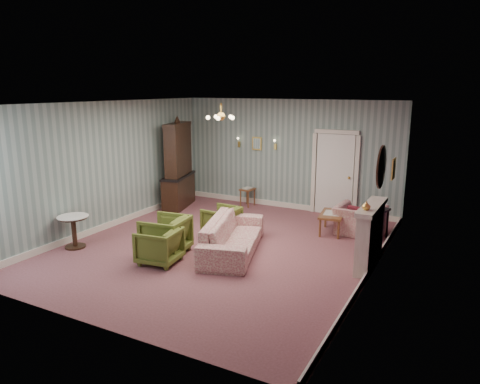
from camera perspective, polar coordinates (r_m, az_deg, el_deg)
The scene contains 27 objects.
floor at distance 9.21m, azimuth -2.28°, elevation -7.05°, with size 7.00×7.00×0.00m, color #884F56.
ceiling at distance 8.64m, azimuth -2.46°, elevation 11.30°, with size 7.00×7.00×0.00m, color white.
wall_back at distance 11.92m, azimuth 6.15°, elevation 4.77°, with size 6.00×6.00×0.00m, color slate.
wall_front at distance 6.14m, azimuth -19.07°, elevation -4.00°, with size 6.00×6.00×0.00m, color slate.
wall_left at distance 10.62m, azimuth -16.53°, elevation 3.25°, with size 7.00×7.00×0.00m, color slate.
wall_right at distance 7.78m, azimuth 17.11°, elevation -0.30°, with size 7.00×7.00×0.00m, color slate.
wall_right_floral at distance 7.78m, azimuth 17.01°, elevation -0.28°, with size 7.00×7.00×0.00m, color #AE577A.
door at distance 11.53m, azimuth 12.04°, elevation 2.40°, with size 1.12×0.12×2.16m, color white, non-canonical shape.
olive_chair_a at distance 8.42m, azimuth -10.31°, elevation -6.59°, with size 0.71×0.66×0.73m, color #566322.
olive_chair_b at distance 8.86m, azimuth -9.50°, elevation -5.22°, with size 0.80×0.75×0.83m, color #566322.
olive_chair_c at distance 9.82m, azimuth -2.37°, elevation -3.55°, with size 0.69×0.65×0.71m, color #566322.
sofa_chintz at distance 8.79m, azimuth -0.93°, elevation -4.90°, with size 2.32×0.68×0.91m, color #9A3E4D.
wingback_chair at distance 10.17m, azimuth 15.09°, elevation -2.93°, with size 1.01×0.65×0.88m, color #9A3E4D.
dresser at distance 12.10m, azimuth -7.95°, elevation 3.70°, with size 0.50×1.45×2.42m, color black, non-canonical shape.
fireplace at distance 8.41m, azimuth 16.30°, elevation -5.40°, with size 0.30×1.40×1.16m, color beige, non-canonical shape.
mantel_vase at distance 7.86m, azimuth 15.87°, elevation -1.70°, with size 0.15×0.15×0.15m, color gold.
oval_mirror at distance 8.09m, azimuth 17.58°, elevation 3.08°, with size 0.04×0.76×0.84m, color white, non-canonical shape.
framed_print at distance 9.45m, azimuth 19.05°, elevation 2.81°, with size 0.04×0.34×0.42m, color gold, non-canonical shape.
coffee_table at distance 10.22m, azimuth 11.67°, elevation -3.89°, with size 0.50×0.90×0.46m, color brown, non-canonical shape.
side_table_black at distance 10.06m, azimuth 16.98°, elevation -3.85°, with size 0.45×0.45×0.67m, color black, non-canonical shape.
pedestal_table at distance 9.68m, azimuth -20.47°, elevation -4.78°, with size 0.62×0.62×0.67m, color black, non-canonical shape.
nesting_table at distance 12.24m, azimuth 0.97°, elevation -0.58°, with size 0.32×0.41×0.53m, color brown, non-canonical shape.
gilt_mirror_back at distance 12.21m, azimuth 2.16°, elevation 6.22°, with size 0.28×0.06×0.36m, color gold, non-canonical shape.
sconce_left at distance 12.44m, azimuth -0.18°, elevation 6.36°, with size 0.16×0.12×0.30m, color gold, non-canonical shape.
sconce_right at distance 11.96m, azimuth 4.51°, elevation 6.04°, with size 0.16×0.12×0.30m, color gold, non-canonical shape.
chandelier at distance 8.65m, azimuth -2.44°, elevation 9.51°, with size 0.56×0.56×0.36m, color gold, non-canonical shape.
burgundy_cushion at distance 10.03m, azimuth 14.63°, elevation -2.89°, with size 0.38×0.10×0.38m, color maroon.
Camera 1 is at (4.35, -7.46, 3.19)m, focal length 33.33 mm.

